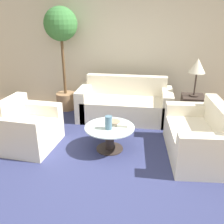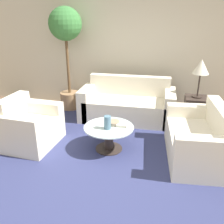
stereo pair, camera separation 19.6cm
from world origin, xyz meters
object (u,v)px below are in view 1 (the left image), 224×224
Objects in this scene: armchair at (27,130)px; loveseat at (200,139)px; sofa_main at (125,105)px; vase at (109,123)px; bowl at (114,123)px; coffee_table at (110,135)px; table_lamp at (197,67)px; potted_plant at (62,39)px; book_stack at (123,125)px.

loveseat is at bearing -82.95° from armchair.
sofa_main is at bearing -41.29° from armchair.
vase is 0.21m from bowl.
coffee_table is 0.21m from bowl.
coffee_table is 2.11m from table_lamp.
table_lamp is at bearing -7.40° from potted_plant.
table_lamp is 3.45× the size of bowl.
table_lamp reaches higher than book_stack.
coffee_table is at bearing -112.97° from bowl.
potted_plant is (-2.65, 1.61, 1.25)m from loveseat.
potted_plant is 10.32× the size of vase.
coffee_table is at bearing 87.02° from vase.
table_lamp is 2.07m from vase.
coffee_table is (-1.39, -0.03, -0.03)m from loveseat.
loveseat is at bearing 4.35° from vase.
sofa_main is 1.81m from loveseat.
armchair is 0.68× the size of loveseat.
sofa_main is at bearing 85.34° from coffee_table.
potted_plant reaches higher than sofa_main.
table_lamp is at bearing 173.33° from loveseat.
bowl reaches higher than book_stack.
potted_plant is (0.08, 1.72, 1.24)m from armchair.
bowl reaches higher than coffee_table.
table_lamp is 3.41× the size of vase.
sofa_main reaches higher than vase.
loveseat is (1.28, -1.29, 0.00)m from sofa_main.
bowl is at bearing -92.89° from sofa_main.
loveseat is at bearing -3.34° from bowl.
loveseat is 3.34m from potted_plant.
table_lamp is (1.44, 1.29, 0.86)m from coffee_table.
armchair is at bearing -172.13° from bowl.
loveseat is at bearing -2.68° from book_stack.
armchair is 1.33× the size of table_lamp.
bowl is at bearing 163.98° from book_stack.
loveseat is 1.39m from coffee_table.
bowl is at bearing 67.03° from coffee_table.
potted_plant reaches higher than bowl.
sofa_main is 2.01m from armchair.
table_lamp is at bearing 43.57° from book_stack.
potted_plant reaches higher than vase.
coffee_table is 1.09× the size of table_lamp.
sofa_main is 1.22m from bowl.
vase is 1.24× the size of book_stack.
vase is (-0.00, -0.07, 0.25)m from coffee_table.
potted_plant reaches higher than armchair.
sofa_main reaches higher than armchair.
potted_plant is (-2.70, 0.35, 0.42)m from table_lamp.
loveseat reaches higher than armchair.
coffee_table is at bearing -52.42° from potted_plant.
table_lamp is 0.33× the size of potted_plant.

